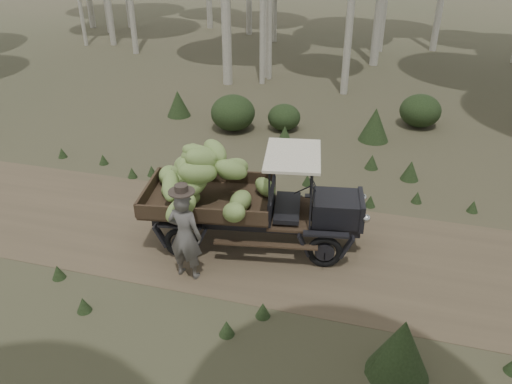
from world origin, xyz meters
TOP-DOWN VIEW (x-y plane):
  - ground at (0.00, 0.00)m, footprint 120.00×120.00m
  - dirt_track at (0.00, 0.00)m, footprint 70.00×4.00m
  - banana_truck at (0.47, -0.07)m, footprint 4.84×2.67m
  - farmer at (0.12, -1.47)m, footprint 0.72×0.54m
  - undergrowth at (1.65, -1.36)m, footprint 24.08×19.70m

SIDE VIEW (x-z plane):
  - ground at x=0.00m, z-range 0.00..0.00m
  - dirt_track at x=0.00m, z-range 0.00..0.01m
  - undergrowth at x=1.65m, z-range -0.11..1.19m
  - farmer at x=0.12m, z-range -0.05..1.97m
  - banana_truck at x=0.47m, z-range 0.15..2.50m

